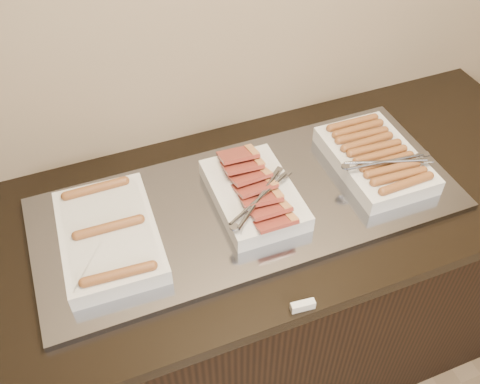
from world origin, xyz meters
name	(u,v)px	position (x,y,z in m)	size (l,w,h in m)	color
counter	(246,295)	(0.00, 2.13, 0.45)	(2.06, 0.76, 0.90)	black
warming_tray	(249,204)	(0.00, 2.13, 0.91)	(1.20, 0.50, 0.02)	gray
dish_left	(109,235)	(-0.39, 2.13, 0.95)	(0.26, 0.38, 0.07)	silver
dish_center	(254,193)	(0.02, 2.13, 0.95)	(0.25, 0.35, 0.09)	silver
dish_right	(376,158)	(0.41, 2.13, 0.95)	(0.27, 0.36, 0.08)	silver
label_holder	(303,306)	(0.00, 1.77, 0.91)	(0.06, 0.02, 0.02)	silver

